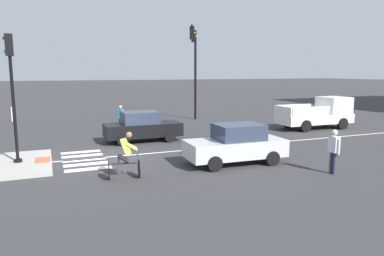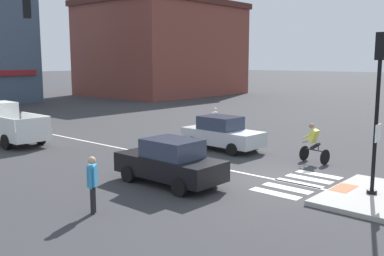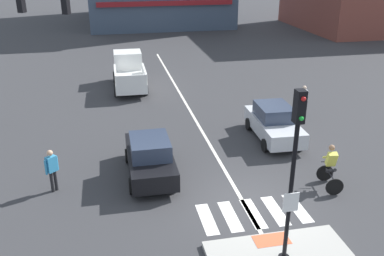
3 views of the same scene
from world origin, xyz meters
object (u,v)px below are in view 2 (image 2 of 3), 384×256
(pickup_truck_white_westbound_distant, at_px, (6,124))
(pedestrian_at_curb_left, at_px, (92,180))
(cyclist, at_px, (314,143))
(signal_pole, at_px, (378,99))
(pedestrian_waiting_far_side, at_px, (215,120))
(car_silver_eastbound_mid, at_px, (222,133))
(car_black_westbound_near, at_px, (170,162))

(pickup_truck_white_westbound_distant, distance_m, pedestrian_at_curb_left, 13.17)
(cyclist, bearing_deg, signal_pole, -132.39)
(pedestrian_at_curb_left, bearing_deg, pedestrian_waiting_far_side, 23.59)
(signal_pole, distance_m, car_silver_eastbound_mid, 9.19)
(car_black_westbound_near, relative_size, cyclist, 2.45)
(pedestrian_waiting_far_side, bearing_deg, cyclist, -107.85)
(car_black_westbound_near, bearing_deg, pedestrian_at_curb_left, -172.88)
(pickup_truck_white_westbound_distant, height_order, cyclist, pickup_truck_white_westbound_distant)
(car_silver_eastbound_mid, distance_m, cyclist, 4.67)
(signal_pole, relative_size, cyclist, 3.01)
(signal_pole, height_order, car_black_westbound_near, signal_pole)
(car_black_westbound_near, height_order, cyclist, cyclist)
(pickup_truck_white_westbound_distant, bearing_deg, car_black_westbound_near, -90.06)
(car_black_westbound_near, distance_m, pedestrian_at_curb_left, 3.67)
(pedestrian_at_curb_left, bearing_deg, car_black_westbound_near, 7.12)
(car_black_westbound_near, height_order, car_silver_eastbound_mid, same)
(car_silver_eastbound_mid, bearing_deg, pedestrian_at_curb_left, -163.69)
(pedestrian_at_curb_left, bearing_deg, cyclist, -10.07)
(pickup_truck_white_westbound_distant, relative_size, cyclist, 3.05)
(pickup_truck_white_westbound_distant, height_order, pedestrian_waiting_far_side, pickup_truck_white_westbound_distant)
(car_black_westbound_near, xyz_separation_m, pedestrian_at_curb_left, (-3.64, -0.45, 0.17))
(signal_pole, xyz_separation_m, pickup_truck_white_westbound_distant, (-3.10, 18.16, -2.21))
(cyclist, xyz_separation_m, pedestrian_waiting_far_side, (2.33, 7.24, 0.11))
(car_black_westbound_near, xyz_separation_m, pickup_truck_white_westbound_distant, (0.01, 12.20, 0.17))
(pickup_truck_white_westbound_distant, bearing_deg, pedestrian_waiting_far_side, -39.31)
(cyclist, relative_size, pedestrian_waiting_far_side, 1.01)
(pickup_truck_white_westbound_distant, height_order, pedestrian_at_curb_left, pickup_truck_white_westbound_distant)
(pedestrian_at_curb_left, distance_m, pedestrian_waiting_far_side, 13.60)
(car_silver_eastbound_mid, height_order, pickup_truck_white_westbound_distant, pickup_truck_white_westbound_distant)
(signal_pole, height_order, pickup_truck_white_westbound_distant, signal_pole)
(car_black_westbound_near, distance_m, car_silver_eastbound_mid, 6.57)
(pedestrian_waiting_far_side, bearing_deg, pedestrian_at_curb_left, -156.41)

